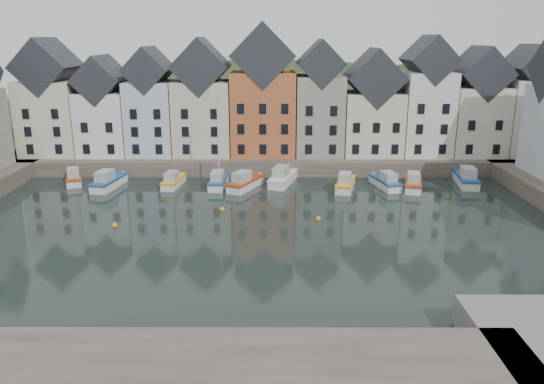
{
  "coord_description": "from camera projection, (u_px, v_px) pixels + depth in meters",
  "views": [
    {
      "loc": [
        1.44,
        -45.53,
        17.7
      ],
      "look_at": [
        1.32,
        6.0,
        2.67
      ],
      "focal_mm": 35.0,
      "sensor_mm": 36.0,
      "label": 1
    }
  ],
  "objects": [
    {
      "name": "ground",
      "position": [
        257.0,
        238.0,
        48.67
      ],
      "size": [
        260.0,
        260.0,
        0.0
      ],
      "primitive_type": "plane",
      "color": "black",
      "rests_on": "ground"
    },
    {
      "name": "far_quay",
      "position": [
        263.0,
        157.0,
        77.19
      ],
      "size": [
        90.0,
        16.0,
        2.0
      ],
      "primitive_type": "cube",
      "color": "#453D34",
      "rests_on": "ground"
    },
    {
      "name": "near_wall",
      "position": [
        51.0,
        375.0,
        27.29
      ],
      "size": [
        50.0,
        6.0,
        2.0
      ],
      "primitive_type": "cube",
      "color": "#453D34",
      "rests_on": "ground"
    },
    {
      "name": "hillside",
      "position": [
        266.0,
        221.0,
        107.46
      ],
      "size": [
        153.6,
        70.4,
        64.0
      ],
      "color": "#29381C",
      "rests_on": "ground"
    },
    {
      "name": "far_terrace",
      "position": [
        286.0,
        104.0,
        73.06
      ],
      "size": [
        72.37,
        8.16,
        17.78
      ],
      "color": "beige",
      "rests_on": "far_quay"
    },
    {
      "name": "mooring_buoys",
      "position": [
        220.0,
        218.0,
        53.75
      ],
      "size": [
        20.5,
        5.5,
        0.5
      ],
      "color": "gold",
      "rests_on": "ground"
    },
    {
      "name": "boat_a",
      "position": [
        74.0,
        178.0,
        66.98
      ],
      "size": [
        3.76,
        6.17,
        2.27
      ],
      "rotation": [
        0.0,
        0.0,
        0.35
      ],
      "color": "silver",
      "rests_on": "ground"
    },
    {
      "name": "boat_b",
      "position": [
        108.0,
        182.0,
        64.75
      ],
      "size": [
        3.11,
        6.91,
        2.56
      ],
      "rotation": [
        0.0,
        0.0,
        -0.16
      ],
      "color": "silver",
      "rests_on": "ground"
    },
    {
      "name": "boat_c",
      "position": [
        173.0,
        181.0,
        65.55
      ],
      "size": [
        2.4,
        5.85,
        2.18
      ],
      "rotation": [
        0.0,
        0.0,
        -0.11
      ],
      "color": "silver",
      "rests_on": "ground"
    },
    {
      "name": "boat_d",
      "position": [
        218.0,
        181.0,
        65.29
      ],
      "size": [
        2.16,
        6.19,
        11.7
      ],
      "rotation": [
        0.0,
        0.0,
        -0.04
      ],
      "color": "silver",
      "rests_on": "ground"
    },
    {
      "name": "boat_e",
      "position": [
        245.0,
        183.0,
        64.47
      ],
      "size": [
        4.59,
        6.78,
        2.51
      ],
      "rotation": [
        0.0,
        0.0,
        -0.43
      ],
      "color": "silver",
      "rests_on": "ground"
    },
    {
      "name": "boat_f",
      "position": [
        283.0,
        178.0,
        66.46
      ],
      "size": [
        3.99,
        7.27,
        2.67
      ],
      "rotation": [
        0.0,
        0.0,
        -0.28
      ],
      "color": "silver",
      "rests_on": "ground"
    },
    {
      "name": "boat_g",
      "position": [
        345.0,
        183.0,
        64.23
      ],
      "size": [
        3.28,
        6.46,
        2.37
      ],
      "rotation": [
        0.0,
        0.0,
        -0.23
      ],
      "color": "silver",
      "rests_on": "ground"
    },
    {
      "name": "boat_h",
      "position": [
        386.0,
        182.0,
        64.91
      ],
      "size": [
        3.2,
        6.33,
        2.33
      ],
      "rotation": [
        0.0,
        0.0,
        0.23
      ],
      "color": "silver",
      "rests_on": "ground"
    },
    {
      "name": "boat_i",
      "position": [
        413.0,
        183.0,
        64.33
      ],
      "size": [
        3.38,
        6.52,
        2.4
      ],
      "rotation": [
        0.0,
        0.0,
        -0.24
      ],
      "color": "silver",
      "rests_on": "ground"
    },
    {
      "name": "boat_j",
      "position": [
        466.0,
        179.0,
        66.17
      ],
      "size": [
        3.09,
        7.12,
        2.65
      ],
      "rotation": [
        0.0,
        0.0,
        -0.14
      ],
      "color": "silver",
      "rests_on": "ground"
    }
  ]
}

